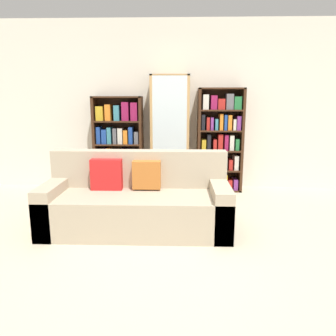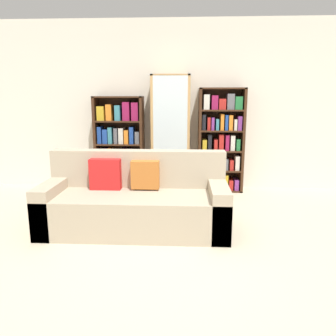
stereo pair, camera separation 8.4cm
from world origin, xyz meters
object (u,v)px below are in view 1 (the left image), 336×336
wine_bottle (193,189)px  bookshelf_right (220,142)px  display_cabinet (170,135)px  bookshelf_left (118,146)px  couch (136,203)px

wine_bottle → bookshelf_right: bearing=49.8°
display_cabinet → bookshelf_left: bearing=178.9°
couch → display_cabinet: (0.34, 1.64, 0.60)m
bookshelf_left → bookshelf_right: 1.63m
display_cabinet → wine_bottle: display_cabinet is taller
bookshelf_left → display_cabinet: 0.85m
display_cabinet → wine_bottle: bearing=-54.7°
couch → display_cabinet: bearing=78.3°
wine_bottle → bookshelf_left: bearing=156.3°
couch → wine_bottle: size_ratio=5.79×
display_cabinet → wine_bottle: (0.36, -0.51, -0.76)m
bookshelf_left → bookshelf_right: (1.63, 0.00, 0.07)m
couch → wine_bottle: couch is taller
bookshelf_left → wine_bottle: bookshelf_left is taller
couch → bookshelf_left: (-0.49, 1.65, 0.42)m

